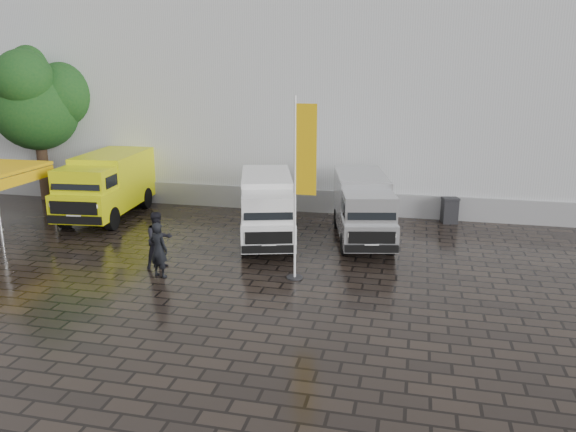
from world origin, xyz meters
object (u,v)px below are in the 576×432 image
(van_yellow, at_px, (107,187))
(person_tent, at_px, (159,240))
(wheelie_bin, at_px, (450,210))
(van_white, at_px, (267,209))
(person_front, at_px, (159,250))
(flagpole, at_px, (301,179))
(van_silver, at_px, (363,209))

(van_yellow, relative_size, person_tent, 3.10)
(wheelie_bin, xyz_separation_m, person_tent, (-9.29, -7.60, 0.39))
(van_white, xyz_separation_m, wheelie_bin, (6.70, 3.96, -0.65))
(person_front, bearing_deg, van_white, -101.51)
(flagpole, bearing_deg, person_front, -169.25)
(van_silver, height_order, wheelie_bin, van_silver)
(van_yellow, height_order, person_tent, van_yellow)
(van_silver, bearing_deg, van_yellow, 163.71)
(van_yellow, distance_m, flagpole, 10.92)
(flagpole, bearing_deg, van_silver, 72.26)
(wheelie_bin, bearing_deg, van_white, -161.51)
(van_white, height_order, van_silver, van_white)
(flagpole, height_order, wheelie_bin, flagpole)
(wheelie_bin, distance_m, person_front, 12.23)
(person_front, bearing_deg, person_tent, -49.14)
(van_silver, height_order, person_tent, van_silver)
(van_yellow, xyz_separation_m, person_tent, (4.86, -5.22, -0.40))
(wheelie_bin, distance_m, person_tent, 12.01)
(van_white, height_order, person_front, van_white)
(van_yellow, xyz_separation_m, van_silver, (10.87, -0.75, -0.16))
(van_yellow, distance_m, van_white, 7.61)
(van_silver, bearing_deg, person_tent, -155.68)
(person_front, height_order, person_tent, person_tent)
(van_yellow, xyz_separation_m, person_front, (5.21, -5.96, -0.45))
(van_white, xyz_separation_m, person_front, (-2.24, -4.37, -0.31))
(van_silver, xyz_separation_m, person_tent, (-6.01, -4.47, -0.24))
(van_silver, relative_size, person_front, 3.10)
(flagpole, distance_m, person_tent, 5.09)
(flagpole, height_order, person_front, flagpole)
(van_white, bearing_deg, van_silver, -2.71)
(flagpole, distance_m, wheelie_bin, 9.23)
(van_silver, xyz_separation_m, person_front, (-5.66, -5.21, -0.30))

